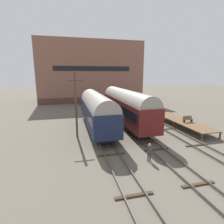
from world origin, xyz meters
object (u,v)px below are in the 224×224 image
train_car_maroon (126,105)px  utility_pole (76,104)px  train_car_navy (97,109)px  bench (188,119)px  person_worker (149,151)px

train_car_maroon → utility_pole: bearing=-152.5°
train_car_navy → bench: (12.51, -3.04, -1.41)m
train_car_maroon → bench: size_ratio=12.69×
train_car_maroon → person_worker: size_ratio=10.58×
bench → utility_pole: bearing=177.8°
train_car_navy → person_worker: size_ratio=8.94×
train_car_maroon → utility_pole: 8.76m
person_worker → utility_pole: (-5.91, 8.10, 3.10)m
bench → train_car_navy: bearing=166.3°
train_car_maroon → bench: bearing=-30.8°
utility_pole → train_car_navy: bearing=39.8°
bench → person_worker: 12.13m
bench → train_car_maroon: bearing=149.2°
person_worker → utility_pole: bearing=126.1°
train_car_navy → utility_pole: bearing=-140.2°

